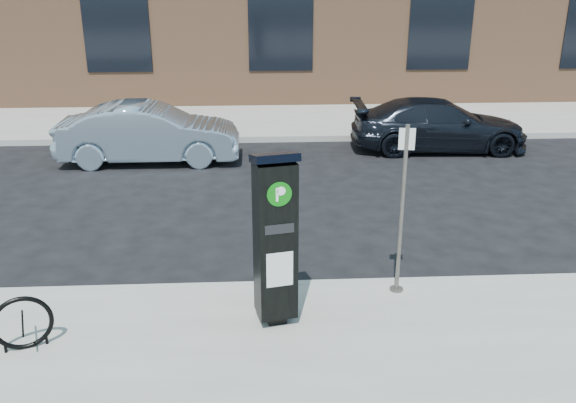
{
  "coord_description": "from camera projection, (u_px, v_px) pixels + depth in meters",
  "views": [
    {
      "loc": [
        -0.81,
        -7.44,
        4.13
      ],
      "look_at": [
        -0.39,
        0.5,
        1.15
      ],
      "focal_mm": 38.0,
      "sensor_mm": 36.0,
      "label": 1
    }
  ],
  "objects": [
    {
      "name": "curb_far",
      "position": [
        287.0,
        139.0,
        15.91
      ],
      "size": [
        60.0,
        0.12,
        0.16
      ],
      "primitive_type": "cube",
      "color": "#9E9B93",
      "rests_on": "ground"
    },
    {
      "name": "car_silver",
      "position": [
        149.0,
        133.0,
        14.02
      ],
      "size": [
        4.12,
        1.47,
        1.35
      ],
      "primitive_type": "imported",
      "rotation": [
        0.0,
        0.0,
        1.58
      ],
      "color": "#9BB2C5",
      "rests_on": "ground"
    },
    {
      "name": "sign_pole",
      "position": [
        402.0,
        212.0,
        7.77
      ],
      "size": [
        0.2,
        0.18,
        2.26
      ],
      "rotation": [
        0.0,
        0.0,
        -0.12
      ],
      "color": "#564F4B",
      "rests_on": "sidewalk_near"
    },
    {
      "name": "sidewalk_far",
      "position": [
        279.0,
        96.0,
        21.51
      ],
      "size": [
        60.0,
        12.0,
        0.15
      ],
      "primitive_type": "cube",
      "color": "gray",
      "rests_on": "ground"
    },
    {
      "name": "curb_near",
      "position": [
        318.0,
        287.0,
        8.4
      ],
      "size": [
        60.0,
        0.12,
        0.16
      ],
      "primitive_type": "cube",
      "color": "#9E9B93",
      "rests_on": "ground"
    },
    {
      "name": "parking_kiosk",
      "position": [
        275.0,
        237.0,
        7.06
      ],
      "size": [
        0.58,
        0.53,
        2.16
      ],
      "rotation": [
        0.0,
        0.0,
        0.22
      ],
      "color": "black",
      "rests_on": "sidewalk_near"
    },
    {
      "name": "bike_rack",
      "position": [
        23.0,
        323.0,
        6.79
      ],
      "size": [
        0.64,
        0.28,
        0.66
      ],
      "rotation": [
        0.0,
        0.0,
        0.36
      ],
      "color": "black",
      "rests_on": "sidewalk_near"
    },
    {
      "name": "car_dark",
      "position": [
        439.0,
        125.0,
        15.04
      ],
      "size": [
        4.36,
        1.9,
        1.25
      ],
      "primitive_type": "imported",
      "rotation": [
        0.0,
        0.0,
        1.54
      ],
      "color": "black",
      "rests_on": "ground"
    },
    {
      "name": "ground",
      "position": [
        318.0,
        291.0,
        8.44
      ],
      "size": [
        120.0,
        120.0,
        0.0
      ],
      "primitive_type": "plane",
      "color": "black",
      "rests_on": "ground"
    }
  ]
}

